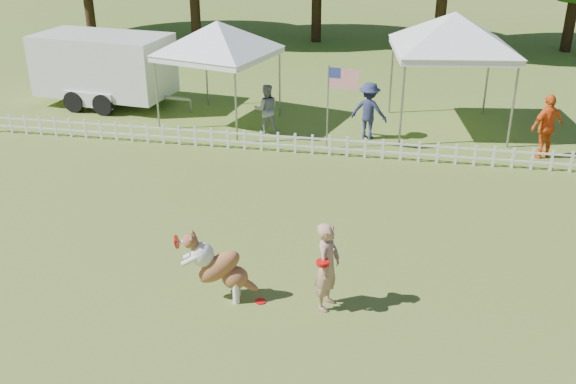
% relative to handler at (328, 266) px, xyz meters
% --- Properties ---
extents(ground, '(120.00, 120.00, 0.00)m').
position_rel_handler_xyz_m(ground, '(-0.68, 0.36, -0.84)').
color(ground, '#496A21').
rests_on(ground, ground).
extents(picket_fence, '(22.00, 0.08, 0.60)m').
position_rel_handler_xyz_m(picket_fence, '(-0.68, 7.36, -0.54)').
color(picket_fence, white).
rests_on(picket_fence, ground).
extents(handler, '(0.53, 0.69, 1.67)m').
position_rel_handler_xyz_m(handler, '(0.00, 0.00, 0.00)').
color(handler, tan).
rests_on(handler, ground).
extents(dog, '(1.38, 0.66, 1.36)m').
position_rel_handler_xyz_m(dog, '(-1.93, -0.13, -0.15)').
color(dog, brown).
rests_on(dog, ground).
extents(frisbee_on_turf, '(0.21, 0.21, 0.02)m').
position_rel_handler_xyz_m(frisbee_on_turf, '(-1.21, -0.10, -0.83)').
color(frisbee_on_turf, red).
rests_on(frisbee_on_turf, ground).
extents(canopy_tent_left, '(3.80, 3.80, 3.20)m').
position_rel_handler_xyz_m(canopy_tent_left, '(-4.79, 9.61, 0.76)').
color(canopy_tent_left, white).
rests_on(canopy_tent_left, ground).
extents(canopy_tent_right, '(3.90, 3.90, 3.56)m').
position_rel_handler_xyz_m(canopy_tent_right, '(2.34, 10.35, 0.94)').
color(canopy_tent_right, white).
rests_on(canopy_tent_right, ground).
extents(cargo_trailer, '(5.94, 3.16, 2.50)m').
position_rel_handler_xyz_m(cargo_trailer, '(-9.32, 10.82, 0.41)').
color(cargo_trailer, white).
rests_on(cargo_trailer, ground).
extents(flag_pole, '(0.95, 0.26, 2.47)m').
position_rel_handler_xyz_m(flag_pole, '(-1.08, 7.90, 0.40)').
color(flag_pole, gray).
rests_on(flag_pole, ground).
extents(spectator_a, '(0.89, 0.78, 1.56)m').
position_rel_handler_xyz_m(spectator_a, '(-3.10, 8.86, -0.06)').
color(spectator_a, '#99999E').
rests_on(spectator_a, ground).
extents(spectator_b, '(1.24, 0.88, 1.73)m').
position_rel_handler_xyz_m(spectator_b, '(0.03, 9.04, 0.03)').
color(spectator_b, navy).
rests_on(spectator_b, ground).
extents(spectator_c, '(1.14, 0.97, 1.83)m').
position_rel_handler_xyz_m(spectator_c, '(5.02, 8.40, 0.08)').
color(spectator_c, orange).
rests_on(spectator_c, ground).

